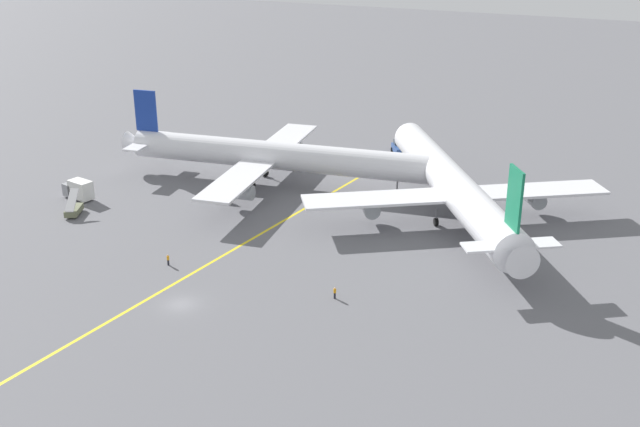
{
  "coord_description": "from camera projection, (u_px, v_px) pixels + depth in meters",
  "views": [
    {
      "loc": [
        52.43,
        -72.4,
        48.0
      ],
      "look_at": [
        7.58,
        26.93,
        4.0
      ],
      "focal_mm": 43.12,
      "sensor_mm": 36.0,
      "label": 1
    }
  ],
  "objects": [
    {
      "name": "ground_crew_wing_walker_right",
      "position": [
        335.0,
        293.0,
        100.31
      ],
      "size": [
        0.36,
        0.36,
        1.64
      ],
      "color": "black",
      "rests_on": "ground"
    },
    {
      "name": "airliner_being_pushed",
      "position": [
        452.0,
        185.0,
        124.78
      ],
      "size": [
        45.09,
        53.13,
        16.76
      ],
      "color": "silver",
      "rests_on": "ground"
    },
    {
      "name": "pushback_tug",
      "position": [
        400.0,
        148.0,
        158.4
      ],
      "size": [
        5.63,
        7.96,
        2.96
      ],
      "color": "#2D4C8C",
      "rests_on": "ground"
    },
    {
      "name": "gse_catering_truck_tall",
      "position": [
        78.0,
        189.0,
        133.94
      ],
      "size": [
        6.21,
        3.55,
        3.5
      ],
      "color": "gray",
      "rests_on": "ground"
    },
    {
      "name": "ground_plane",
      "position": [
        181.0,
        304.0,
        99.17
      ],
      "size": [
        600.0,
        600.0,
        0.0
      ],
      "primitive_type": "plane",
      "color": "slate"
    },
    {
      "name": "ground_crew_ramp_agent_by_cones",
      "position": [
        168.0,
        260.0,
        109.57
      ],
      "size": [
        0.36,
        0.36,
        1.66
      ],
      "color": "black",
      "rests_on": "ground"
    },
    {
      "name": "taxiway_stripe",
      "position": [
        201.0,
        268.0,
        108.9
      ],
      "size": [
        16.16,
        119.04,
        0.01
      ],
      "primitive_type": "cube",
      "rotation": [
        0.0,
        0.0,
        -0.13
      ],
      "color": "yellow",
      "rests_on": "ground"
    },
    {
      "name": "gse_stair_truck_yellow",
      "position": [
        74.0,
        209.0,
        127.33
      ],
      "size": [
        3.66,
        4.93,
        4.06
      ],
      "color": "#666B4C",
      "rests_on": "ground"
    },
    {
      "name": "airliner_at_gate_left",
      "position": [
        274.0,
        156.0,
        139.71
      ],
      "size": [
        61.24,
        47.21,
        15.86
      ],
      "color": "silver",
      "rests_on": "ground"
    }
  ]
}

